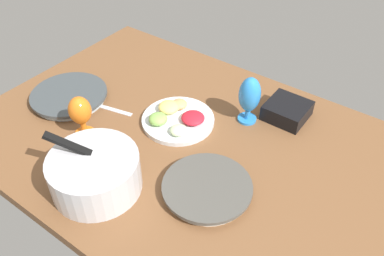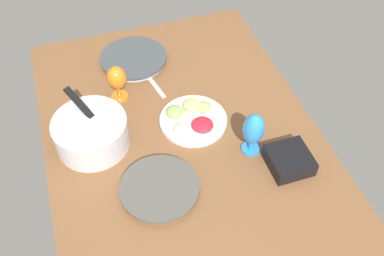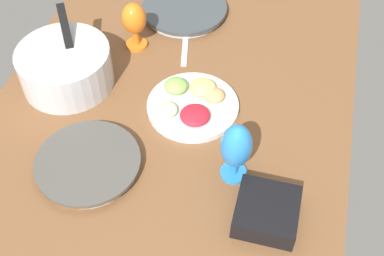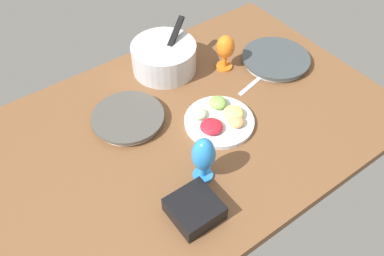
# 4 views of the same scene
# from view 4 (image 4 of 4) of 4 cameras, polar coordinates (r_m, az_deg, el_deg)

# --- Properties ---
(ground_plane) EXTENTS (1.60, 1.04, 0.04)m
(ground_plane) POSITION_cam_4_polar(r_m,az_deg,el_deg) (1.57, -1.06, -0.29)
(ground_plane) COLOR brown
(dinner_plate_left) EXTENTS (0.28, 0.28, 0.03)m
(dinner_plate_left) POSITION_cam_4_polar(r_m,az_deg,el_deg) (1.58, -8.90, 1.35)
(dinner_plate_left) COLOR silver
(dinner_plate_left) RESTS_ON ground_plane
(dinner_plate_right) EXTENTS (0.30, 0.30, 0.03)m
(dinner_plate_right) POSITION_cam_4_polar(r_m,az_deg,el_deg) (1.86, 11.60, 9.36)
(dinner_plate_right) COLOR silver
(dinner_plate_right) RESTS_ON ground_plane
(mixing_bowl) EXTENTS (0.28, 0.28, 0.19)m
(mixing_bowl) POSITION_cam_4_polar(r_m,az_deg,el_deg) (1.77, -3.93, 9.94)
(mixing_bowl) COLOR silver
(mixing_bowl) RESTS_ON ground_plane
(fruit_platter) EXTENTS (0.27, 0.27, 0.06)m
(fruit_platter) POSITION_cam_4_polar(r_m,az_deg,el_deg) (1.56, 3.86, 1.26)
(fruit_platter) COLOR silver
(fruit_platter) RESTS_ON ground_plane
(hurricane_glass_orange) EXTENTS (0.08, 0.08, 0.16)m
(hurricane_glass_orange) POSITION_cam_4_polar(r_m,az_deg,el_deg) (1.76, 4.69, 11.00)
(hurricane_glass_orange) COLOR orange
(hurricane_glass_orange) RESTS_ON ground_plane
(hurricane_glass_blue) EXTENTS (0.08, 0.08, 0.19)m
(hurricane_glass_blue) POSITION_cam_4_polar(r_m,az_deg,el_deg) (1.32, 1.61, -3.93)
(hurricane_glass_blue) COLOR #2A85DE
(hurricane_glass_blue) RESTS_ON ground_plane
(square_bowl_black) EXTENTS (0.15, 0.15, 0.06)m
(square_bowl_black) POSITION_cam_4_polar(r_m,az_deg,el_deg) (1.30, 0.35, -11.13)
(square_bowl_black) COLOR black
(square_bowl_black) RESTS_ON ground_plane
(fork_by_right_plate) EXTENTS (0.18, 0.06, 0.01)m
(fork_by_right_plate) POSITION_cam_4_polar(r_m,az_deg,el_deg) (1.74, 8.47, 6.16)
(fork_by_right_plate) COLOR silver
(fork_by_right_plate) RESTS_ON ground_plane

